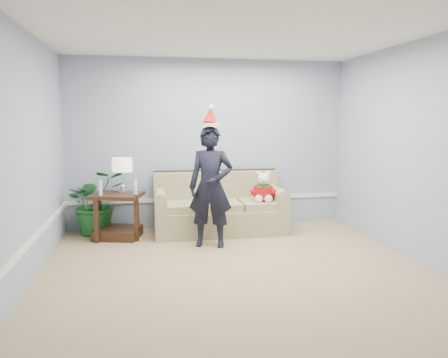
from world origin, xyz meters
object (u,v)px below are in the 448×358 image
Objects in this scene: teddy_bear at (263,190)px; houseplant at (96,202)px; sofa at (219,210)px; side_table at (118,221)px; man at (211,187)px; table_lamp at (122,166)px.

houseplant is at bearing -176.17° from teddy_bear.
sofa is 2.02× the size of houseplant.
houseplant is 2.09× the size of teddy_bear.
teddy_bear is (2.20, -0.07, 0.40)m from side_table.
side_table is at bearing -169.26° from teddy_bear.
side_table is at bearing -44.35° from houseplant.
houseplant is at bearing 165.81° from man.
houseplant is at bearing 145.39° from table_lamp.
houseplant is (-1.86, 0.20, 0.16)m from sofa.
sofa is 1.54m from side_table.
houseplant is 2.56m from teddy_bear.
side_table is 0.81m from table_lamp.
houseplant is 0.60× the size of man.
table_lamp reaches higher than side_table.
table_lamp reaches higher than houseplant.
sofa is 0.94m from man.
teddy_bear is (2.11, -0.10, -0.40)m from table_lamp.
table_lamp is 0.31× the size of man.
table_lamp is at bearing -170.19° from teddy_bear.
man is (-0.24, -0.77, 0.50)m from sofa.
houseplant is 1.91m from man.
sofa is at bearing 4.36° from side_table.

